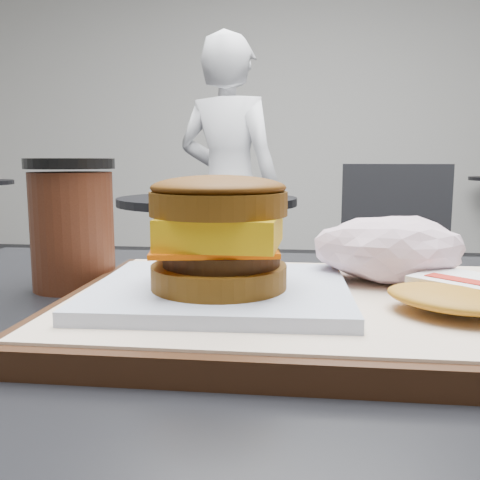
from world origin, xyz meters
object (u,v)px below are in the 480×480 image
Objects in this scene: crumpled_wrapper at (389,248)px; neighbor_table at (208,248)px; breakfast_sandwich at (220,247)px; patron at (229,189)px; neighbor_chair at (361,260)px; hash_brown at (467,295)px; serving_tray at (309,307)px; coffee_cup at (72,225)px.

crumpled_wrapper is 0.17× the size of neighbor_table.
patron is (-0.31, 2.28, -0.08)m from breakfast_sandwich.
neighbor_chair reaches higher than crumpled_wrapper.
neighbor_table is at bearing 106.09° from hash_brown.
serving_tray reaches higher than neighbor_table.
breakfast_sandwich is 0.26× the size of neighbor_table.
serving_tray is at bearing 17.99° from breakfast_sandwich.
hash_brown is at bearing -73.91° from neighbor_table.
coffee_cup is at bearing 175.81° from crumpled_wrapper.
hash_brown is 1.72m from neighbor_chair.
hash_brown is (0.17, -0.01, -0.03)m from breakfast_sandwich.
neighbor_chair is (0.22, 1.66, -0.27)m from serving_tray.
coffee_cup reaches higher than neighbor_chair.
patron is (-0.44, 2.20, -0.07)m from crumpled_wrapper.
breakfast_sandwich reaches higher than crumpled_wrapper.
breakfast_sandwich is (-0.07, -0.02, 0.05)m from serving_tray.
crumpled_wrapper is 0.08× the size of patron.
hash_brown is at bearing -93.80° from neighbor_chair.
serving_tray is 0.43× the size of neighbor_chair.
breakfast_sandwich is at bearing 116.77° from patron.
coffee_cup is at bearing 160.61° from serving_tray.
hash_brown reaches higher than serving_tray.
coffee_cup reaches higher than serving_tray.
serving_tray is 0.25× the size of patron.
breakfast_sandwich is at bearing -79.50° from neighbor_table.
patron is (-0.15, 2.18, -0.08)m from coffee_cup.
neighbor_chair reaches higher than neighbor_table.
serving_tray is 3.00× the size of crumpled_wrapper.
breakfast_sandwich reaches higher than neighbor_table.
patron reaches higher than serving_tray.
patron is at bearing 101.43° from crumpled_wrapper.
hash_brown is at bearing -65.52° from crumpled_wrapper.
crumpled_wrapper is (0.13, 0.08, -0.01)m from breakfast_sandwich.
breakfast_sandwich is 1.72m from neighbor_table.
neighbor_table is 0.50× the size of patron.
coffee_cup is at bearing -84.50° from neighbor_table.
patron is at bearing 97.74° from breakfast_sandwich.
hash_brown is 1.77m from neighbor_table.
neighbor_table is at bearing -178.77° from neighbor_chair.
neighbor_chair reaches higher than hash_brown.
patron is at bearing 93.95° from coffee_cup.
crumpled_wrapper is at bearing -95.42° from neighbor_chair.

